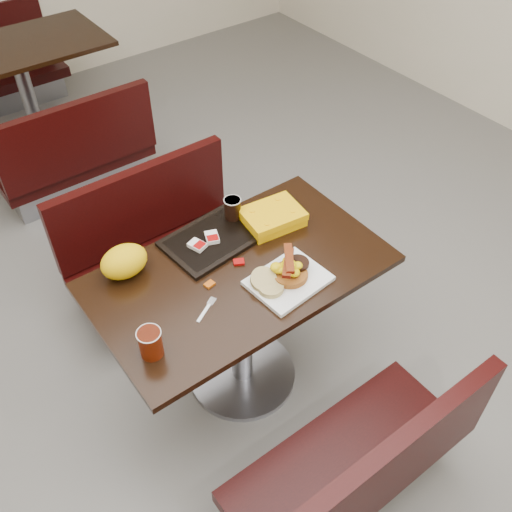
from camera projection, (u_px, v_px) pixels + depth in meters
floor at (243, 375)px, 2.85m from camera, size 6.00×7.00×0.01m
table_near at (241, 328)px, 2.59m from camera, size 1.20×0.70×0.75m
bench_near_s at (348, 446)px, 2.19m from camera, size 1.00×0.46×0.72m
bench_near_n at (163, 245)px, 3.00m from camera, size 1.00×0.46×0.72m
table_far at (28, 97)px, 4.08m from camera, size 1.20×0.70×0.75m
bench_far_s at (69, 143)px, 3.69m from camera, size 1.00×0.46×0.72m
platter at (288, 281)px, 2.27m from camera, size 0.32×0.26×0.02m
pancake_stack at (290, 274)px, 2.26m from camera, size 0.15×0.15×0.03m
sausage_patty at (298, 263)px, 2.27m from camera, size 0.11×0.11×0.01m
scrambled_eggs at (289, 267)px, 2.23m from camera, size 0.11×0.10×0.05m
bacon_strips at (288, 262)px, 2.20m from camera, size 0.18×0.19×0.01m
muffin_bottom at (271, 287)px, 2.21m from camera, size 0.10×0.10×0.02m
muffin_top at (263, 279)px, 2.23m from camera, size 0.13×0.13×0.06m
coffee_cup_near at (151, 343)px, 1.99m from camera, size 0.11×0.11×0.11m
fork at (204, 313)px, 2.16m from camera, size 0.13×0.09×0.00m
knife at (309, 267)px, 2.33m from camera, size 0.05×0.16×0.00m
condiment_syrup at (209, 284)px, 2.26m from camera, size 0.04×0.04×0.01m
condiment_ketchup at (239, 262)px, 2.35m from camera, size 0.05×0.05×0.01m
tray at (212, 239)px, 2.44m from camera, size 0.42×0.32×0.02m
hashbrown_sleeve_left at (197, 245)px, 2.39m from camera, size 0.07×0.08×0.02m
hashbrown_sleeve_right at (212, 237)px, 2.42m from camera, size 0.08×0.09×0.02m
coffee_cup_far at (233, 209)px, 2.50m from camera, size 0.09×0.09×0.10m
clamshell at (272, 217)px, 2.51m from camera, size 0.28×0.22×0.07m
paper_bag at (124, 262)px, 2.26m from camera, size 0.22×0.18×0.13m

